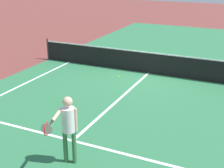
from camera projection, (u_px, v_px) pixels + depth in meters
The scene contains 7 objects.
ground_plane at pixel (148, 73), 14.07m from camera, with size 60.00×60.00×0.00m, color brown.
court_surface_inbounds at pixel (148, 73), 14.06m from camera, with size 10.62×24.40×0.00m, color #2D7247.
line_service_near at pixel (73, 141), 8.63m from camera, with size 8.22×0.10×0.01m, color white.
line_center_service at pixel (120, 99), 11.34m from camera, with size 0.10×6.40×0.01m, color white.
net at pixel (149, 62), 13.89m from camera, with size 10.79×0.09×1.07m.
player_near at pixel (68, 123), 7.30m from camera, with size 0.41×1.24×1.71m.
tennis_ball_near_net at pixel (118, 77), 13.51m from camera, with size 0.07×0.07×0.07m, color #CCE033.
Camera 1 is at (4.15, -12.79, 4.47)m, focal length 50.81 mm.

